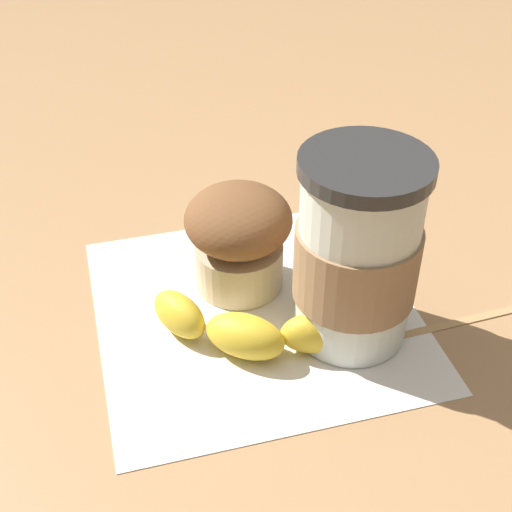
# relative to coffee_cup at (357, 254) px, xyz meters

# --- Properties ---
(ground_plane) EXTENTS (3.00, 3.00, 0.00)m
(ground_plane) POSITION_rel_coffee_cup_xyz_m (0.06, -0.04, -0.07)
(ground_plane) COLOR #A87C51
(paper_napkin) EXTENTS (0.26, 0.26, 0.00)m
(paper_napkin) POSITION_rel_coffee_cup_xyz_m (0.06, -0.04, -0.07)
(paper_napkin) COLOR white
(paper_napkin) RESTS_ON ground_plane
(coffee_cup) EXTENTS (0.09, 0.09, 0.14)m
(coffee_cup) POSITION_rel_coffee_cup_xyz_m (0.00, 0.00, 0.00)
(coffee_cup) COLOR silver
(coffee_cup) RESTS_ON paper_napkin
(muffin) EXTENTS (0.08, 0.08, 0.08)m
(muffin) POSITION_rel_coffee_cup_xyz_m (0.06, -0.08, -0.02)
(muffin) COLOR beige
(muffin) RESTS_ON paper_napkin
(banana) EXTENTS (0.13, 0.10, 0.03)m
(banana) POSITION_rel_coffee_cup_xyz_m (0.08, -0.01, -0.05)
(banana) COLOR gold
(banana) RESTS_ON paper_napkin
(wooden_stirrer) EXTENTS (0.11, 0.01, 0.00)m
(wooden_stirrer) POSITION_rel_coffee_cup_xyz_m (-0.08, 0.02, -0.07)
(wooden_stirrer) COLOR tan
(wooden_stirrer) RESTS_ON ground_plane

